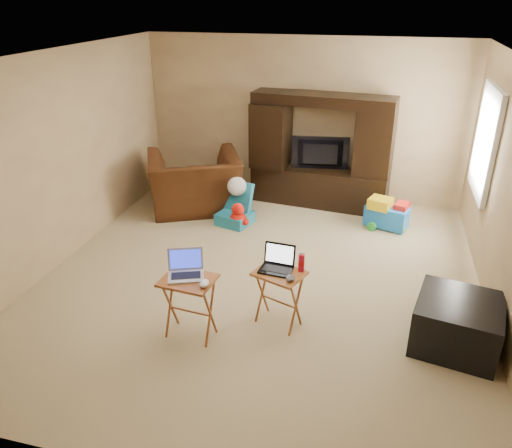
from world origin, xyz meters
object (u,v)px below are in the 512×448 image
(laptop_left, at_px, (185,266))
(laptop_right, at_px, (276,260))
(plush_toy, at_px, (238,216))
(tray_table_left, at_px, (190,308))
(mouse_left, at_px, (204,283))
(push_toy, at_px, (387,213))
(tray_table_right, at_px, (279,298))
(child_rocker, at_px, (234,205))
(mouse_right, at_px, (290,278))
(water_bottle, at_px, (301,263))
(television, at_px, (320,154))
(entertainment_center, at_px, (321,151))
(recliner, at_px, (195,183))
(ottoman, at_px, (457,324))

(laptop_left, relative_size, laptop_right, 1.07)
(plush_toy, bearing_deg, laptop_right, -64.18)
(tray_table_left, relative_size, laptop_left, 1.91)
(tray_table_left, relative_size, mouse_left, 4.92)
(push_toy, bearing_deg, laptop_left, -102.61)
(mouse_left, bearing_deg, plush_toy, 99.59)
(tray_table_right, relative_size, laptop_left, 1.79)
(laptop_right, xyz_separation_m, mouse_left, (-0.56, -0.49, -0.05))
(tray_table_right, bearing_deg, child_rocker, 137.88)
(mouse_right, bearing_deg, mouse_left, -154.26)
(push_toy, xyz_separation_m, water_bottle, (-0.82, -2.53, 0.47))
(tray_table_right, bearing_deg, tray_table_left, -132.20)
(television, bearing_deg, tray_table_left, 70.74)
(television, height_order, tray_table_left, television)
(child_rocker, relative_size, water_bottle, 3.23)
(laptop_left, distance_m, laptop_right, 0.88)
(entertainment_center, distance_m, recliner, 1.99)
(ottoman, xyz_separation_m, mouse_right, (-1.57, -0.20, 0.38))
(laptop_left, height_order, mouse_left, laptop_left)
(child_rocker, height_order, laptop_left, laptop_left)
(recliner, height_order, tray_table_right, recliner)
(push_toy, xyz_separation_m, tray_table_left, (-1.81, -3.01, 0.10))
(recliner, relative_size, tray_table_left, 2.09)
(tray_table_left, distance_m, mouse_left, 0.40)
(plush_toy, relative_size, water_bottle, 2.05)
(child_rocker, xyz_separation_m, tray_table_left, (0.32, -2.59, 0.02))
(entertainment_center, xyz_separation_m, recliner, (-1.81, -0.70, -0.43))
(tray_table_right, xyz_separation_m, mouse_right, (0.13, -0.12, 0.32))
(television, relative_size, mouse_right, 7.19)
(push_toy, xyz_separation_m, mouse_right, (-0.89, -2.73, 0.40))
(plush_toy, xyz_separation_m, mouse_right, (1.16, -2.19, 0.44))
(child_rocker, distance_m, water_bottle, 2.52)
(tray_table_left, bearing_deg, mouse_left, -14.33)
(ottoman, bearing_deg, laptop_right, -177.99)
(ottoman, bearing_deg, push_toy, 105.18)
(recliner, height_order, mouse_right, recliner)
(television, relative_size, tray_table_right, 1.46)
(child_rocker, xyz_separation_m, mouse_right, (1.25, -2.31, 0.33))
(recliner, xyz_separation_m, plush_toy, (0.83, -0.48, -0.24))
(television, bearing_deg, push_toy, 143.07)
(entertainment_center, height_order, water_bottle, entertainment_center)
(tray_table_right, bearing_deg, push_toy, 89.53)
(water_bottle, bearing_deg, tray_table_left, -154.04)
(plush_toy, bearing_deg, entertainment_center, 50.29)
(water_bottle, bearing_deg, child_rocker, 121.99)
(recliner, height_order, tray_table_left, recliner)
(plush_toy, xyz_separation_m, ottoman, (2.73, -1.99, 0.05))
(push_toy, bearing_deg, mouse_left, -98.66)
(mouse_left, xyz_separation_m, water_bottle, (0.80, 0.55, 0.03))
(laptop_right, distance_m, water_bottle, 0.25)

